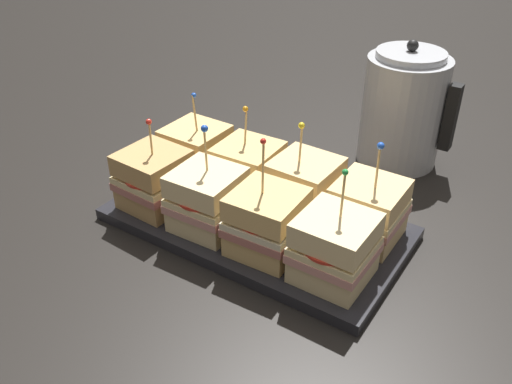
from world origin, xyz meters
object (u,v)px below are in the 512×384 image
(sandwich_front_far_left, at_px, (154,180))
(sandwich_back_center_left, at_px, (248,170))
(kettle_steel, at_px, (403,109))
(sandwich_front_far_right, at_px, (334,249))
(sandwich_front_center_left, at_px, (207,200))
(sandwich_back_center_right, at_px, (304,188))
(sandwich_back_far_right, at_px, (368,211))
(sandwich_back_far_left, at_px, (196,153))
(sandwich_front_center_right, at_px, (267,222))
(serving_platter, at_px, (256,223))

(sandwich_front_far_left, distance_m, sandwich_back_center_left, 0.15)
(kettle_steel, bearing_deg, sandwich_back_center_left, -118.72)
(sandwich_front_far_left, distance_m, sandwich_front_far_right, 0.31)
(sandwich_front_center_left, relative_size, sandwich_back_center_left, 1.08)
(sandwich_front_center_left, relative_size, sandwich_back_center_right, 1.05)
(sandwich_front_far_left, bearing_deg, sandwich_back_center_right, 27.27)
(sandwich_front_far_left, bearing_deg, sandwich_back_far_right, 18.77)
(sandwich_back_far_left, relative_size, sandwich_back_far_right, 1.00)
(sandwich_front_far_left, height_order, sandwich_front_center_left, sandwich_front_center_left)
(sandwich_back_far_right, relative_size, kettle_steel, 0.69)
(sandwich_back_far_right, distance_m, kettle_steel, 0.29)
(sandwich_front_center_right, height_order, sandwich_back_far_left, sandwich_front_center_right)
(sandwich_back_far_left, bearing_deg, sandwich_front_center_left, -45.02)
(sandwich_front_far_right, height_order, kettle_steel, kettle_steel)
(sandwich_front_far_right, relative_size, kettle_steel, 0.70)
(sandwich_front_center_left, distance_m, sandwich_back_center_right, 0.15)
(sandwich_back_far_left, distance_m, sandwich_back_far_right, 0.31)
(sandwich_front_center_right, distance_m, sandwich_back_center_right, 0.11)
(sandwich_back_center_right, relative_size, sandwich_back_far_right, 0.99)
(sandwich_front_far_right, xyz_separation_m, kettle_steel, (-0.06, 0.39, 0.04))
(sandwich_front_far_left, xyz_separation_m, sandwich_back_center_left, (0.11, 0.11, -0.00))
(sandwich_front_far_left, distance_m, sandwich_back_far_right, 0.33)
(sandwich_back_center_right, bearing_deg, sandwich_back_far_left, -178.99)
(sandwich_back_center_right, height_order, kettle_steel, kettle_steel)
(sandwich_front_center_left, distance_m, sandwich_back_far_right, 0.24)
(sandwich_front_center_left, distance_m, sandwich_back_far_left, 0.15)
(sandwich_back_center_left, height_order, kettle_steel, kettle_steel)
(sandwich_front_far_left, bearing_deg, sandwich_back_far_left, 89.27)
(sandwich_front_center_left, height_order, sandwich_back_far_left, sandwich_front_center_left)
(sandwich_front_center_right, distance_m, sandwich_back_center_left, 0.15)
(sandwich_front_far_left, distance_m, kettle_steel, 0.47)
(sandwich_front_center_left, bearing_deg, sandwich_front_far_right, -0.05)
(sandwich_front_far_right, bearing_deg, kettle_steel, 98.33)
(kettle_steel, bearing_deg, serving_platter, -107.08)
(kettle_steel, bearing_deg, sandwich_front_center_right, -97.13)
(sandwich_front_center_left, xyz_separation_m, sandwich_front_center_right, (0.10, 0.00, -0.00))
(sandwich_back_far_left, relative_size, sandwich_back_center_left, 1.05)
(sandwich_front_center_right, bearing_deg, sandwich_front_far_right, -0.37)
(sandwich_front_far_left, relative_size, sandwich_back_center_right, 0.96)
(sandwich_back_center_left, bearing_deg, serving_platter, -46.71)
(sandwich_front_far_right, relative_size, sandwich_back_far_right, 1.02)
(sandwich_front_far_left, xyz_separation_m, sandwich_front_far_right, (0.31, -0.00, 0.00))
(sandwich_back_far_left, xyz_separation_m, sandwich_back_far_right, (0.31, 0.00, -0.00))
(sandwich_back_center_left, bearing_deg, sandwich_back_center_right, 0.09)
(sandwich_back_center_right, bearing_deg, sandwich_back_center_left, -179.91)
(sandwich_back_far_left, bearing_deg, sandwich_back_center_left, 1.93)
(sandwich_front_far_right, distance_m, sandwich_back_far_right, 0.11)
(sandwich_front_center_right, bearing_deg, sandwich_back_center_left, 134.07)
(sandwich_front_center_left, distance_m, sandwich_front_far_right, 0.21)
(sandwich_front_center_right, xyz_separation_m, sandwich_back_far_right, (0.11, 0.11, -0.00))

